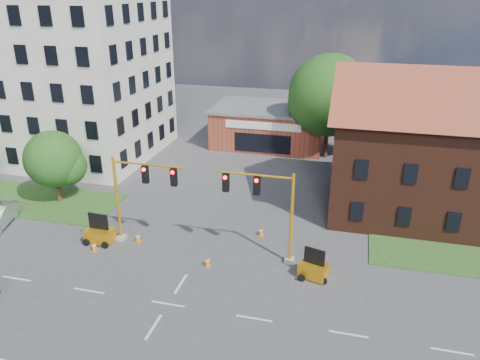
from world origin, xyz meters
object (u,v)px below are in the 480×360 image
Objects in this scene: signal_mast_west at (138,191)px; trailer_west at (100,234)px; signal_mast_east at (266,205)px; trailer_east at (314,269)px; pickup_white at (401,217)px.

trailer_west is at bearing -165.52° from signal_mast_west.
signal_mast_east is 3.17× the size of trailer_east.
signal_mast_west is 19.23m from pickup_white.
signal_mast_west is 4.40m from trailer_west.
signal_mast_east reaches higher than pickup_white.
trailer_west reaches higher than trailer_east.
pickup_white is at bearing 21.71° from signal_mast_west.
signal_mast_east reaches higher than trailer_east.
trailer_west is at bearing -176.34° from signal_mast_east.
signal_mast_west and signal_mast_east have the same top height.
trailer_west is (-11.58, -0.74, -3.26)m from signal_mast_east.
signal_mast_west is 3.17× the size of trailer_east.
trailer_west reaches higher than pickup_white.
trailer_east is (3.32, -1.32, -3.31)m from signal_mast_east.
trailer_east is at bearing 130.44° from pickup_white.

